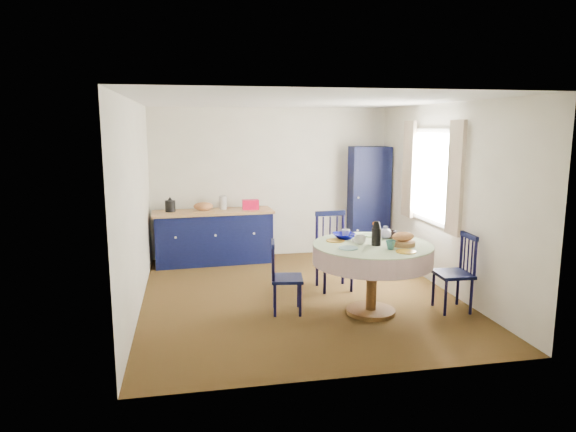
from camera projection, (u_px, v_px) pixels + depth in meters
The scene contains 17 objects.
floor at pixel (299, 296), 6.73m from camera, with size 4.50×4.50×0.00m, color black.
ceiling at pixel (300, 101), 6.29m from camera, with size 4.50×4.50×0.00m, color white.
wall_back at pixel (271, 183), 8.68m from camera, with size 4.00×0.02×2.50m, color white.
wall_left at pixel (136, 206), 6.13m from camera, with size 0.02×4.50×2.50m, color white.
wall_right at pixel (444, 197), 6.89m from camera, with size 0.02×4.50×2.50m, color white.
window at pixel (432, 175), 7.12m from camera, with size 0.10×1.74×1.45m.
kitchen_counter at pixel (214, 236), 8.30m from camera, with size 1.94×0.70×1.10m.
pantry_cabinet at pixel (369, 201), 8.81m from camera, with size 0.68×0.51×1.85m.
dining_table at pixel (373, 255), 5.98m from camera, with size 1.39×1.39×1.12m.
chair_left at pixel (284, 277), 6.07m from camera, with size 0.42×0.43×0.86m.
chair_far at pixel (333, 250), 6.98m from camera, with size 0.49×0.46×1.05m.
chair_right at pixel (456, 272), 6.14m from camera, with size 0.42×0.44×0.94m.
mug_a at pixel (360, 240), 5.95m from camera, with size 0.13×0.13×0.11m, color silver.
mug_b at pixel (391, 245), 5.69m from camera, with size 0.11×0.11×0.10m, color #306C69.
mug_c at pixel (391, 234), 6.26m from camera, with size 0.12×0.12×0.10m, color black.
mug_d at pixel (346, 233), 6.32m from camera, with size 0.11×0.11×0.10m, color silver.
cobalt_bowl at pixel (344, 236), 6.23m from camera, with size 0.28×0.28×0.07m, color #020479.
Camera 1 is at (-1.38, -6.30, 2.20)m, focal length 32.00 mm.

